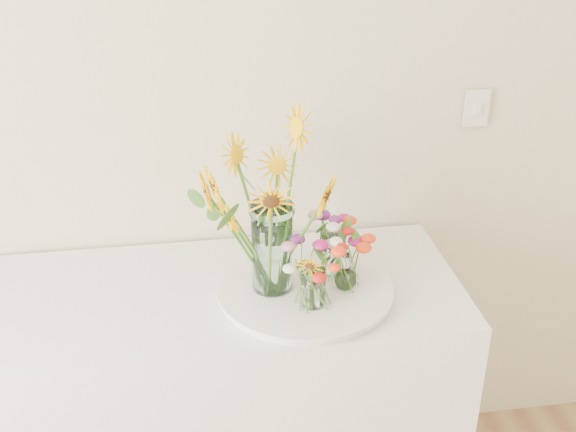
# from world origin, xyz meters

# --- Properties ---
(counter) EXTENTS (1.40, 0.60, 0.90)m
(counter) POSITION_xyz_m (-0.15, 1.93, 0.45)
(counter) COLOR white
(counter) RESTS_ON ground_plane
(tray) EXTENTS (0.48, 0.48, 0.02)m
(tray) POSITION_xyz_m (0.09, 1.87, 0.91)
(tray) COLOR white
(tray) RESTS_ON counter
(mason_jar) EXTENTS (0.12, 0.12, 0.26)m
(mason_jar) POSITION_xyz_m (0.00, 1.88, 1.06)
(mason_jar) COLOR silver
(mason_jar) RESTS_ON tray
(sunflower_bouquet) EXTENTS (0.67, 0.67, 0.52)m
(sunflower_bouquet) POSITION_xyz_m (0.00, 1.88, 1.19)
(sunflower_bouquet) COLOR #F6B405
(sunflower_bouquet) RESTS_ON tray
(small_vase_a) EXTENTS (0.08, 0.08, 0.11)m
(small_vase_a) POSITION_xyz_m (0.10, 1.77, 0.98)
(small_vase_a) COLOR white
(small_vase_a) RESTS_ON tray
(wildflower_posy_a) EXTENTS (0.20, 0.20, 0.20)m
(wildflower_posy_a) POSITION_xyz_m (0.10, 1.77, 1.03)
(wildflower_posy_a) COLOR #F23C15
(wildflower_posy_a) RESTS_ON tray
(small_vase_b) EXTENTS (0.09, 0.09, 0.11)m
(small_vase_b) POSITION_xyz_m (0.20, 1.85, 0.98)
(small_vase_b) COLOR white
(small_vase_b) RESTS_ON tray
(wildflower_posy_b) EXTENTS (0.21, 0.21, 0.20)m
(wildflower_posy_b) POSITION_xyz_m (0.20, 1.85, 1.03)
(wildflower_posy_b) COLOR #F23C15
(wildflower_posy_b) RESTS_ON tray
(small_vase_c) EXTENTS (0.10, 0.10, 0.13)m
(small_vase_c) POSITION_xyz_m (0.18, 1.94, 0.99)
(small_vase_c) COLOR white
(small_vase_c) RESTS_ON tray
(wildflower_posy_c) EXTENTS (0.19, 0.19, 0.22)m
(wildflower_posy_c) POSITION_xyz_m (0.18, 1.94, 1.03)
(wildflower_posy_c) COLOR #F23C15
(wildflower_posy_c) RESTS_ON tray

